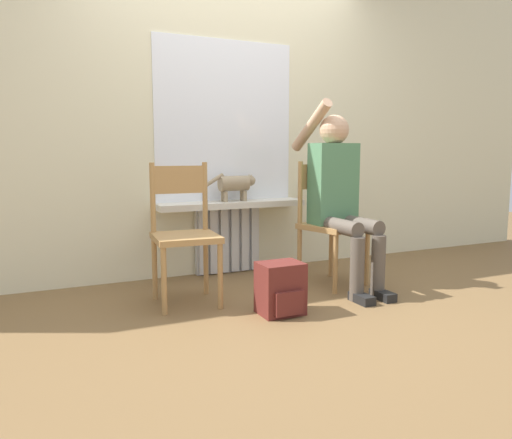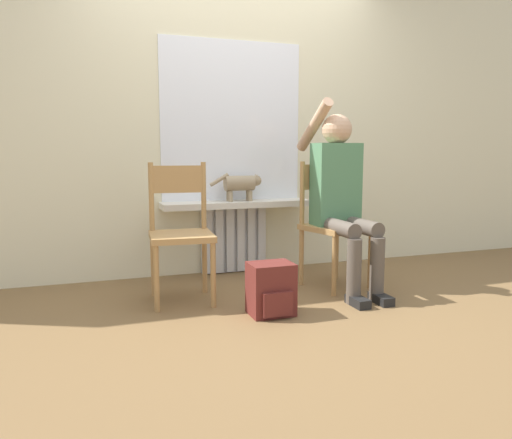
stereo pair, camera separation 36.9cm
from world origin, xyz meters
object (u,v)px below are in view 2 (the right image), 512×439
Objects in this scene: person at (341,191)px; backpack at (271,289)px; chair_left at (181,230)px; cat at (241,184)px; chair_right at (332,222)px.

person reaches higher than backpack.
person reaches higher than chair_left.
cat is at bearing 47.80° from chair_left.
chair_right is 0.67× the size of person.
chair_left is at bearing 133.32° from backpack.
person is at bearing 29.15° from backpack.
person is at bearing -98.56° from chair_right.
cat reaches higher than backpack.
chair_left is at bearing -136.85° from cat.
cat is at bearing 117.86° from chair_right.
person is (0.01, -0.11, 0.24)m from chair_right.
backpack is (-0.15, -1.08, -0.60)m from cat.
chair_left and chair_right have the same top height.
cat is 1.25m from backpack.
chair_right is 0.91m from backpack.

